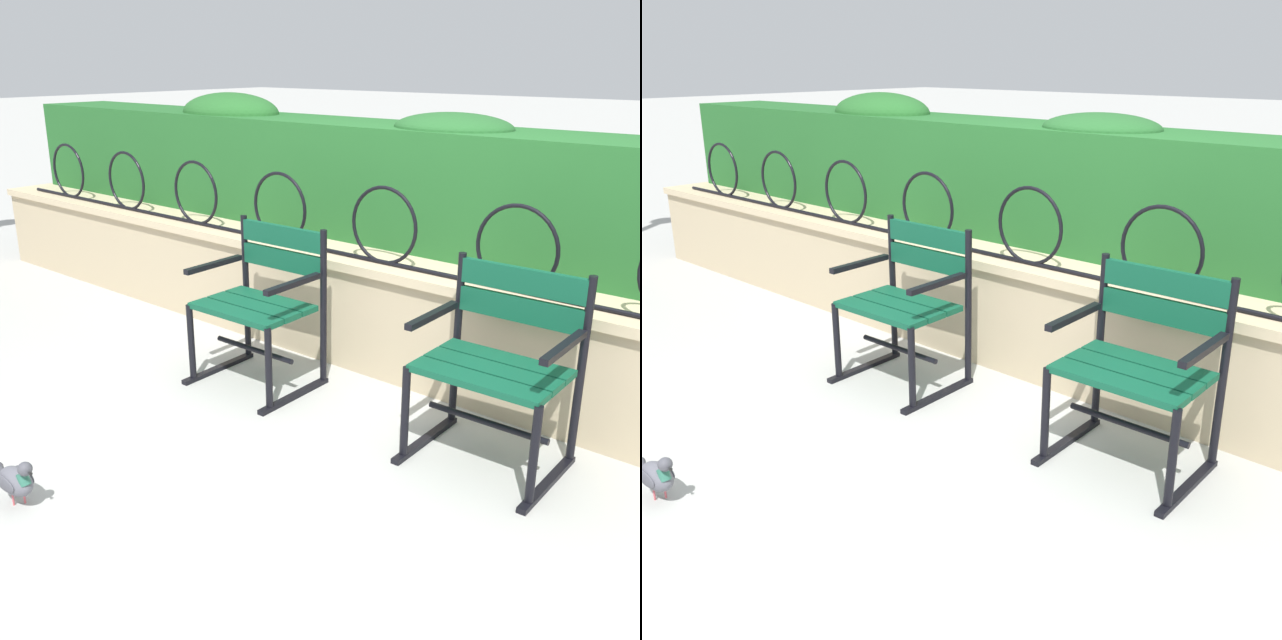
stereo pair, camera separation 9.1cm
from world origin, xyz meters
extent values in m
plane|color=#ADADA8|center=(0.00, 0.00, 0.00)|extent=(60.00, 60.00, 0.00)
cube|color=tan|center=(0.00, 0.92, 0.29)|extent=(7.95, 0.35, 0.58)
cube|color=#CBB58F|center=(0.00, 0.92, 0.60)|extent=(7.95, 0.41, 0.05)
cylinder|color=black|center=(0.00, 0.85, 0.64)|extent=(7.40, 0.02, 0.02)
torus|color=black|center=(-3.20, 0.85, 0.84)|extent=(0.42, 0.02, 0.42)
torus|color=black|center=(-2.44, 0.85, 0.84)|extent=(0.42, 0.02, 0.42)
torus|color=black|center=(-1.69, 0.85, 0.84)|extent=(0.42, 0.02, 0.42)
torus|color=black|center=(-0.93, 0.85, 0.84)|extent=(0.42, 0.02, 0.42)
torus|color=black|center=(-0.18, 0.85, 0.84)|extent=(0.42, 0.02, 0.42)
torus|color=black|center=(0.58, 0.85, 0.84)|extent=(0.42, 0.02, 0.42)
cube|color=#236028|center=(0.00, 1.39, 0.96)|extent=(7.79, 0.59, 0.68)
ellipsoid|color=#255F27|center=(-1.91, 1.39, 1.30)|extent=(0.81, 0.53, 0.28)
ellipsoid|color=#235927|center=(-0.12, 1.39, 1.30)|extent=(0.70, 0.53, 0.17)
cube|color=#0F4C33|center=(-0.59, 0.14, 0.44)|extent=(0.57, 0.14, 0.03)
cube|color=#0F4C33|center=(-0.60, 0.28, 0.44)|extent=(0.57, 0.14, 0.03)
cube|color=#0F4C33|center=(-0.60, 0.41, 0.44)|extent=(0.57, 0.14, 0.03)
cube|color=#0F4C33|center=(-0.60, 0.52, 0.78)|extent=(0.57, 0.04, 0.11)
cube|color=#0F4C33|center=(-0.60, 0.52, 0.64)|extent=(0.57, 0.04, 0.11)
cylinder|color=black|center=(-0.32, 0.53, 0.42)|extent=(0.04, 0.04, 0.85)
cylinder|color=black|center=(-0.31, 0.10, 0.22)|extent=(0.04, 0.04, 0.44)
cube|color=black|center=(-0.31, 0.29, 0.01)|extent=(0.05, 0.52, 0.02)
cube|color=black|center=(-0.31, 0.29, 0.62)|extent=(0.05, 0.40, 0.03)
cylinder|color=black|center=(-0.89, 0.51, 0.42)|extent=(0.04, 0.04, 0.85)
cylinder|color=black|center=(-0.88, 0.08, 0.22)|extent=(0.04, 0.04, 0.44)
cube|color=black|center=(-0.88, 0.27, 0.01)|extent=(0.05, 0.52, 0.02)
cube|color=black|center=(-0.88, 0.27, 0.62)|extent=(0.05, 0.40, 0.03)
cylinder|color=black|center=(-0.60, 0.28, 0.20)|extent=(0.54, 0.04, 0.03)
cube|color=#0F4C33|center=(0.75, 0.21, 0.44)|extent=(0.59, 0.14, 0.03)
cube|color=#0F4C33|center=(0.75, 0.34, 0.44)|extent=(0.59, 0.14, 0.03)
cube|color=#0F4C33|center=(0.75, 0.48, 0.44)|extent=(0.59, 0.14, 0.03)
cube|color=#0F4C33|center=(0.74, 0.58, 0.78)|extent=(0.58, 0.05, 0.11)
cube|color=#0F4C33|center=(0.74, 0.58, 0.65)|extent=(0.58, 0.05, 0.11)
cylinder|color=black|center=(1.03, 0.59, 0.43)|extent=(0.04, 0.04, 0.85)
cylinder|color=black|center=(1.05, 0.16, 0.22)|extent=(0.04, 0.04, 0.44)
cube|color=black|center=(1.04, 0.35, 0.01)|extent=(0.05, 0.52, 0.02)
cube|color=black|center=(1.04, 0.35, 0.62)|extent=(0.05, 0.40, 0.03)
cylinder|color=black|center=(0.45, 0.58, 0.43)|extent=(0.04, 0.04, 0.85)
cylinder|color=black|center=(0.46, 0.15, 0.22)|extent=(0.04, 0.04, 0.44)
cube|color=black|center=(0.46, 0.34, 0.01)|extent=(0.05, 0.52, 0.02)
cube|color=black|center=(0.46, 0.34, 0.62)|extent=(0.05, 0.40, 0.03)
cylinder|color=black|center=(0.75, 0.34, 0.20)|extent=(0.56, 0.04, 0.03)
ellipsoid|color=#5B5B66|center=(-0.50, -1.13, 0.11)|extent=(0.19, 0.10, 0.11)
cylinder|color=#2D6B56|center=(-0.43, -1.13, 0.14)|extent=(0.06, 0.04, 0.06)
sphere|color=#494951|center=(-0.41, -1.13, 0.20)|extent=(0.06, 0.06, 0.06)
cone|color=black|center=(-0.38, -1.13, 0.19)|extent=(0.02, 0.01, 0.01)
cone|color=#404047|center=(-0.62, -1.13, 0.10)|extent=(0.08, 0.06, 0.06)
ellipsoid|color=#4E4E56|center=(-0.51, -1.09, 0.11)|extent=(0.14, 0.02, 0.07)
ellipsoid|color=#4E4E56|center=(-0.51, -1.18, 0.11)|extent=(0.14, 0.02, 0.07)
cylinder|color=#C6515B|center=(-0.49, -1.12, 0.03)|extent=(0.01, 0.01, 0.05)
cylinder|color=#C6515B|center=(-0.51, -1.15, 0.03)|extent=(0.01, 0.01, 0.05)
camera|label=1|loc=(2.01, -2.24, 1.67)|focal=40.84mm
camera|label=2|loc=(2.08, -2.18, 1.67)|focal=40.84mm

